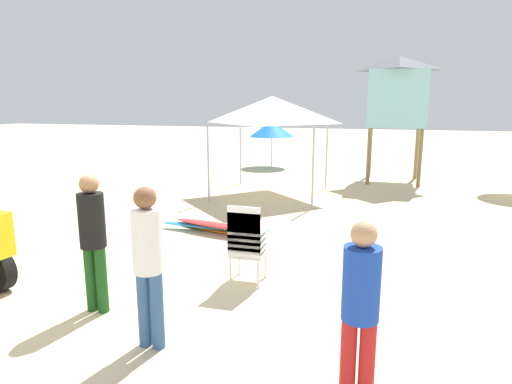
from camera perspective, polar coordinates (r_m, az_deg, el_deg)
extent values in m
plane|color=beige|center=(6.51, -18.27, -12.89)|extent=(80.00, 80.00, 0.00)
cube|color=white|center=(6.56, -1.01, -7.94)|extent=(0.48, 0.48, 0.04)
cube|color=white|center=(6.30, -1.59, -6.87)|extent=(0.48, 0.04, 0.40)
cube|color=white|center=(6.53, -1.01, -7.20)|extent=(0.48, 0.48, 0.04)
cube|color=white|center=(6.27, -1.60, -6.09)|extent=(0.48, 0.04, 0.40)
cube|color=white|center=(6.50, -1.01, -6.45)|extent=(0.48, 0.48, 0.04)
cube|color=white|center=(6.24, -1.60, -5.30)|extent=(0.48, 0.04, 0.40)
cube|color=white|center=(6.48, -1.01, -5.69)|extent=(0.48, 0.48, 0.04)
cube|color=white|center=(6.22, -1.61, -4.51)|extent=(0.48, 0.04, 0.40)
cube|color=white|center=(6.45, -1.02, -4.93)|extent=(0.48, 0.48, 0.04)
cube|color=white|center=(6.19, -1.61, -3.71)|extent=(0.48, 0.04, 0.40)
cylinder|color=white|center=(6.78, 1.24, -9.36)|extent=(0.04, 0.04, 0.42)
cylinder|color=white|center=(6.89, -2.18, -9.02)|extent=(0.04, 0.04, 0.42)
cylinder|color=white|center=(6.40, 0.28, -10.66)|extent=(0.04, 0.04, 0.42)
cylinder|color=white|center=(6.52, -3.34, -10.26)|extent=(0.04, 0.04, 0.42)
ellipsoid|color=orange|center=(9.15, -4.91, -4.92)|extent=(1.97, 0.74, 0.08)
ellipsoid|color=#268CCC|center=(9.09, -5.32, -4.50)|extent=(2.38, 0.31, 0.08)
ellipsoid|color=red|center=(8.91, -5.03, -4.31)|extent=(2.02, 0.72, 0.08)
cylinder|color=#33598C|center=(5.09, -14.30, -14.42)|extent=(0.14, 0.14, 0.87)
cylinder|color=#33598C|center=(5.01, -12.66, -14.74)|extent=(0.14, 0.14, 0.87)
cylinder|color=white|center=(4.76, -13.93, -6.15)|extent=(0.32, 0.32, 0.69)
sphere|color=brown|center=(4.65, -14.20, -0.73)|extent=(0.23, 0.23, 0.23)
cylinder|color=#194C19|center=(6.08, -20.62, -10.44)|extent=(0.14, 0.14, 0.86)
cylinder|color=#194C19|center=(5.99, -19.36, -10.69)|extent=(0.14, 0.14, 0.86)
cylinder|color=black|center=(5.79, -20.52, -3.46)|extent=(0.32, 0.32, 0.68)
sphere|color=#9E6B47|center=(5.70, -20.85, 0.99)|extent=(0.23, 0.23, 0.23)
cylinder|color=red|center=(4.21, 11.84, -20.58)|extent=(0.14, 0.14, 0.81)
cylinder|color=red|center=(4.21, 14.16, -20.73)|extent=(0.14, 0.14, 0.81)
cylinder|color=#193FB2|center=(3.87, 13.49, -11.47)|extent=(0.32, 0.32, 0.64)
sphere|color=tan|center=(3.73, 13.81, -5.34)|extent=(0.22, 0.22, 0.22)
cylinder|color=#B2B2B7|center=(11.65, -6.21, 3.61)|extent=(0.05, 0.05, 2.06)
cylinder|color=#B2B2B7|center=(10.93, 7.40, 3.05)|extent=(0.05, 0.05, 2.06)
cylinder|color=#B2B2B7|center=(14.23, -2.04, 5.11)|extent=(0.05, 0.05, 2.06)
cylinder|color=#B2B2B7|center=(13.65, 9.13, 4.69)|extent=(0.05, 0.05, 2.06)
pyramid|color=silver|center=(12.43, 2.11, 10.63)|extent=(2.77, 2.77, 0.74)
cylinder|color=olive|center=(14.64, 14.39, 4.49)|extent=(0.12, 0.12, 1.83)
cylinder|color=olive|center=(14.69, 20.49, 4.14)|extent=(0.12, 0.12, 1.83)
cylinder|color=olive|center=(16.19, 14.55, 5.13)|extent=(0.12, 0.12, 1.83)
cylinder|color=olive|center=(16.23, 20.08, 4.81)|extent=(0.12, 0.12, 1.83)
cube|color=#93D3DC|center=(15.32, 17.79, 11.41)|extent=(1.80, 1.80, 1.80)
pyramid|color=#4C5156|center=(15.37, 18.06, 15.60)|extent=(1.98, 1.98, 0.45)
cylinder|color=beige|center=(18.10, 2.02, 6.22)|extent=(0.04, 0.04, 1.88)
cone|color=blue|center=(18.05, 2.03, 8.19)|extent=(1.82, 1.82, 0.64)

